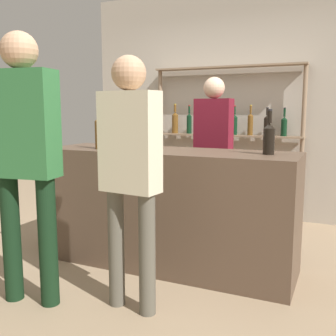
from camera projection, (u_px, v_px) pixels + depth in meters
ground_plane at (168, 264)px, 3.41m from camera, size 16.00×16.00×0.00m
bar_counter at (168, 209)px, 3.34m from camera, size 2.13×0.64×1.00m
back_wall at (231, 104)px, 4.94m from camera, size 3.73×0.12×2.80m
back_shelf at (225, 120)px, 4.81m from camera, size 1.84×0.18×1.85m
counter_bottle_0 at (99, 132)px, 3.36m from camera, size 0.07×0.07×0.37m
counter_bottle_1 at (116, 136)px, 3.19m from camera, size 0.08×0.08×0.33m
counter_bottle_2 at (269, 138)px, 2.94m from camera, size 0.09×0.09×0.34m
counter_bottle_3 at (128, 135)px, 3.33m from camera, size 0.07×0.07×0.31m
wine_glass at (115, 135)px, 3.52m from camera, size 0.07×0.07×0.15m
server_behind_counter at (213, 142)px, 4.08m from camera, size 0.39×0.22×1.66m
customer_left at (24, 147)px, 2.60m from camera, size 0.47×0.26×1.83m
customer_center at (130, 163)px, 2.51m from camera, size 0.41×0.22×1.66m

